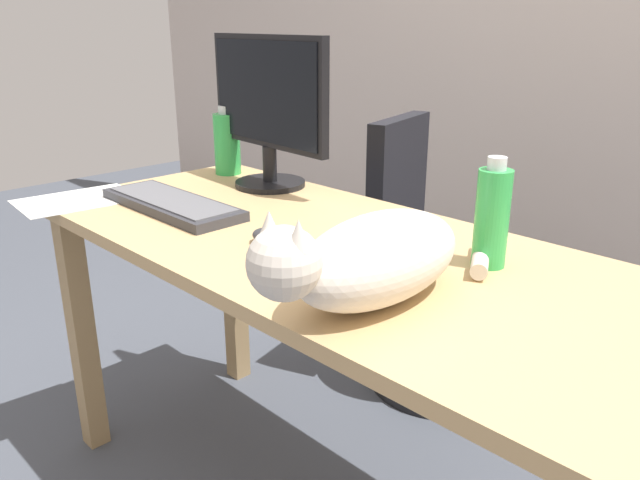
# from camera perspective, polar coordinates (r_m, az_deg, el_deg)

# --- Properties ---
(desk) EXTENTS (1.54, 0.66, 0.76)m
(desk) POSITION_cam_1_polar(r_m,az_deg,el_deg) (1.39, 0.49, -4.40)
(desk) COLOR tan
(desk) RESTS_ON ground_plane
(office_chair) EXTENTS (0.50, 0.48, 0.91)m
(office_chair) POSITION_cam_1_polar(r_m,az_deg,el_deg) (2.14, 10.10, -3.22)
(office_chair) COLOR black
(office_chair) RESTS_ON ground_plane
(monitor) EXTENTS (0.48, 0.20, 0.41)m
(monitor) POSITION_cam_1_polar(r_m,az_deg,el_deg) (1.76, -4.79, 12.10)
(monitor) COLOR black
(monitor) RESTS_ON desk
(keyboard) EXTENTS (0.44, 0.15, 0.03)m
(keyboard) POSITION_cam_1_polar(r_m,az_deg,el_deg) (1.61, -13.40, 3.25)
(keyboard) COLOR #333338
(keyboard) RESTS_ON desk
(cat) EXTENTS (0.19, 0.61, 0.20)m
(cat) POSITION_cam_1_polar(r_m,az_deg,el_deg) (1.02, 4.69, -1.68)
(cat) COLOR silver
(cat) RESTS_ON desk
(computer_mouse) EXTENTS (0.11, 0.06, 0.04)m
(computer_mouse) POSITION_cam_1_polar(r_m,az_deg,el_deg) (1.31, -4.35, 0.20)
(computer_mouse) COLOR #333338
(computer_mouse) RESTS_ON desk
(paper_sheet) EXTENTS (0.24, 0.32, 0.00)m
(paper_sheet) POSITION_cam_1_polar(r_m,az_deg,el_deg) (1.77, -21.26, 3.44)
(paper_sheet) COLOR white
(paper_sheet) RESTS_ON desk
(water_bottle) EXTENTS (0.06, 0.06, 0.21)m
(water_bottle) POSITION_cam_1_polar(r_m,az_deg,el_deg) (1.22, 15.44, 2.07)
(water_bottle) COLOR green
(water_bottle) RESTS_ON desk
(spray_bottle) EXTENTS (0.08, 0.08, 0.21)m
(spray_bottle) POSITION_cam_1_polar(r_m,az_deg,el_deg) (1.95, -8.49, 8.78)
(spray_bottle) COLOR green
(spray_bottle) RESTS_ON desk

